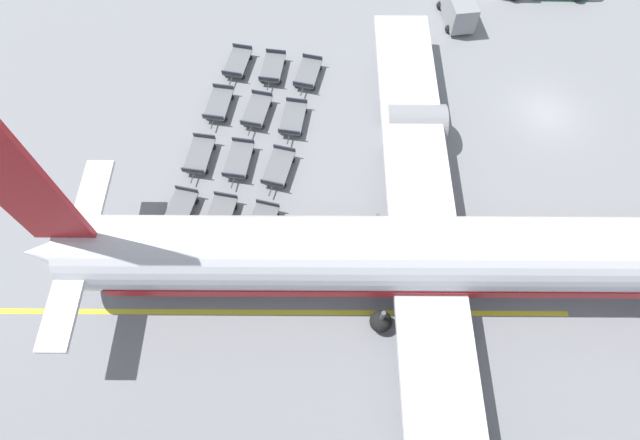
{
  "coord_description": "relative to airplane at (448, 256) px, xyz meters",
  "views": [
    {
      "loc": [
        23.61,
        -15.7,
        26.97
      ],
      "look_at": [
        9.97,
        -15.81,
        2.26
      ],
      "focal_mm": 28.0,
      "sensor_mm": 36.0,
      "label": 1
    }
  ],
  "objects": [
    {
      "name": "ground_plane",
      "position": [
        -12.42,
        8.99,
        -2.9
      ],
      "size": [
        500.0,
        500.0,
        0.0
      ],
      "primitive_type": "plane",
      "color": "gray"
    },
    {
      "name": "airplane",
      "position": [
        0.0,
        0.0,
        0.0
      ],
      "size": [
        38.92,
        45.83,
        13.91
      ],
      "color": "silver",
      "rests_on": "ground_plane"
    },
    {
      "name": "service_van",
      "position": [
        -22.07,
        3.72,
        -1.7
      ],
      "size": [
        4.46,
        2.7,
        2.23
      ],
      "color": "gray",
      "rests_on": "ground_plane"
    },
    {
      "name": "baggage_dolly_row_near_col_a",
      "position": [
        -16.62,
        -13.0,
        -2.43
      ],
      "size": [
        3.68,
        2.01,
        0.92
      ],
      "color": "slate",
      "rests_on": "ground_plane"
    },
    {
      "name": "baggage_dolly_row_near_col_b",
      "position": [
        -12.61,
        -13.96,
        -2.43
      ],
      "size": [
        3.67,
        1.9,
        0.92
      ],
      "color": "slate",
      "rests_on": "ground_plane"
    },
    {
      "name": "baggage_dolly_row_near_col_c",
      "position": [
        -8.2,
        -14.76,
        -2.43
      ],
      "size": [
        3.67,
        1.89,
        0.92
      ],
      "color": "slate",
      "rests_on": "ground_plane"
    },
    {
      "name": "baggage_dolly_row_near_col_d",
      "position": [
        -4.03,
        -15.45,
        -2.43
      ],
      "size": [
        3.68,
        2.07,
        0.92
      ],
      "color": "slate",
      "rests_on": "ground_plane"
    },
    {
      "name": "baggage_dolly_row_mid_a_col_a",
      "position": [
        -16.12,
        -10.39,
        -2.43
      ],
      "size": [
        3.67,
        1.88,
        0.92
      ],
      "color": "slate",
      "rests_on": "ground_plane"
    },
    {
      "name": "baggage_dolly_row_mid_a_col_b",
      "position": [
        -12.03,
        -11.26,
        -2.43
      ],
      "size": [
        3.68,
        2.06,
        0.92
      ],
      "color": "slate",
      "rests_on": "ground_plane"
    },
    {
      "name": "baggage_dolly_row_mid_a_col_c",
      "position": [
        -7.86,
        -12.15,
        -2.43
      ],
      "size": [
        3.67,
        1.9,
        0.92
      ],
      "color": "slate",
      "rests_on": "ground_plane"
    },
    {
      "name": "baggage_dolly_row_mid_a_col_d",
      "position": [
        -3.63,
        -12.94,
        -2.43
      ],
      "size": [
        3.68,
        2.0,
        0.92
      ],
      "color": "slate",
      "rests_on": "ground_plane"
    },
    {
      "name": "baggage_dolly_row_mid_b_col_a",
      "position": [
        -15.59,
        -7.8,
        -2.43
      ],
      "size": [
        3.68,
        2.1,
        0.92
      ],
      "color": "slate",
      "rests_on": "ground_plane"
    },
    {
      "name": "baggage_dolly_row_mid_b_col_b",
      "position": [
        -11.37,
        -8.73,
        -2.43
      ],
      "size": [
        3.67,
        1.91,
        0.92
      ],
      "color": "slate",
      "rests_on": "ground_plane"
    },
    {
      "name": "baggage_dolly_row_mid_b_col_c",
      "position": [
        -7.26,
        -9.53,
        -2.43
      ],
      "size": [
        3.68,
        2.13,
        0.92
      ],
      "color": "slate",
      "rests_on": "ground_plane"
    },
    {
      "name": "baggage_dolly_row_mid_b_col_d",
      "position": [
        -3.06,
        -10.37,
        -2.43
      ],
      "size": [
        3.68,
        2.13,
        0.92
      ],
      "color": "slate",
      "rests_on": "ground_plane"
    },
    {
      "name": "stand_guidance_stripe",
      "position": [
        2.24,
        -9.71,
        -2.9
      ],
      "size": [
        0.41,
        33.67,
        0.01
      ],
      "color": "yellow",
      "rests_on": "ground_plane"
    }
  ]
}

